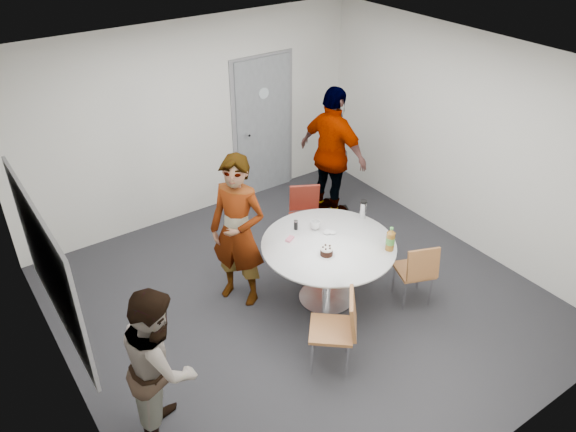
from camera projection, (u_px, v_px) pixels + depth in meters
floor at (301, 301)px, 6.46m from camera, size 5.00×5.00×0.00m
ceiling at (305, 70)px, 5.03m from camera, size 5.00×5.00×0.00m
wall_back at (192, 122)px, 7.49m from camera, size 5.00×0.00×5.00m
wall_left at (53, 289)px, 4.54m from camera, size 0.00×5.00×5.00m
wall_right at (465, 142)px, 6.96m from camera, size 0.00×5.00×5.00m
wall_front at (508, 345)px, 4.00m from camera, size 5.00×0.00×5.00m
door at (263, 127)px, 8.18m from camera, size 1.02×0.17×2.12m
whiteboard at (48, 265)px, 4.64m from camera, size 0.04×1.90×1.25m
table at (330, 251)px, 6.17m from camera, size 1.47×1.47×1.05m
chair_near_left at (341, 324)px, 5.37m from camera, size 0.61×0.60×0.87m
chair_near_right at (418, 269)px, 6.18m from camera, size 0.50×0.52×0.81m
chair_far at (305, 211)px, 7.16m from camera, size 0.55×0.57×0.84m
person_main at (238, 232)px, 6.06m from camera, size 0.70×0.78×1.79m
person_left at (161, 364)px, 4.62m from camera, size 0.84×0.92×1.54m
person_right at (333, 155)px, 7.59m from camera, size 0.66×1.17×1.88m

